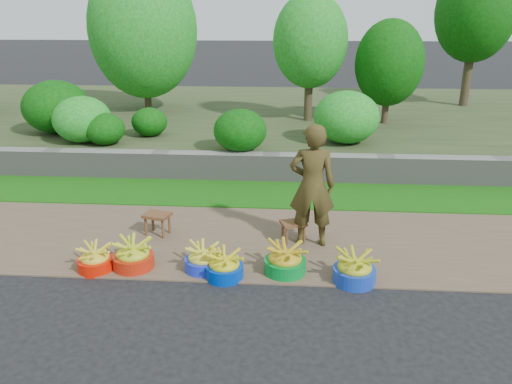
# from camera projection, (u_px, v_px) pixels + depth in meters

# --- Properties ---
(ground_plane) EXTENTS (120.00, 120.00, 0.00)m
(ground_plane) POSITION_uv_depth(u_px,v_px,m) (257.00, 285.00, 6.15)
(ground_plane) COLOR black
(ground_plane) RESTS_ON ground
(dirt_shoulder) EXTENTS (80.00, 2.50, 0.02)m
(dirt_shoulder) POSITION_uv_depth(u_px,v_px,m) (263.00, 241.00, 7.32)
(dirt_shoulder) COLOR brown
(dirt_shoulder) RESTS_ON ground
(grass_verge) EXTENTS (80.00, 1.50, 0.04)m
(grass_verge) POSITION_uv_depth(u_px,v_px,m) (269.00, 194.00, 9.19)
(grass_verge) COLOR #175C0E
(grass_verge) RESTS_ON ground
(retaining_wall) EXTENTS (80.00, 0.35, 0.55)m
(retaining_wall) POSITION_uv_depth(u_px,v_px,m) (271.00, 167.00, 9.91)
(retaining_wall) COLOR slate
(retaining_wall) RESTS_ON ground
(earth_bank) EXTENTS (80.00, 10.00, 0.50)m
(earth_bank) POSITION_uv_depth(u_px,v_px,m) (278.00, 120.00, 14.52)
(earth_bank) COLOR #384424
(earth_bank) RESTS_ON ground
(vegetation) EXTENTS (35.01, 7.83, 4.59)m
(vegetation) POSITION_uv_depth(u_px,v_px,m) (243.00, 33.00, 12.87)
(vegetation) COLOR #3A301F
(vegetation) RESTS_ON earth_bank
(basin_a) EXTENTS (0.47, 0.47, 0.35)m
(basin_a) POSITION_uv_depth(u_px,v_px,m) (95.00, 259.00, 6.45)
(basin_a) COLOR red
(basin_a) RESTS_ON ground
(basin_b) EXTENTS (0.54, 0.54, 0.40)m
(basin_b) POSITION_uv_depth(u_px,v_px,m) (133.00, 256.00, 6.49)
(basin_b) COLOR #B4200C
(basin_b) RESTS_ON ground
(basin_c) EXTENTS (0.48, 0.48, 0.36)m
(basin_c) POSITION_uv_depth(u_px,v_px,m) (203.00, 259.00, 6.44)
(basin_c) COLOR #1A2FD2
(basin_c) RESTS_ON ground
(basin_d) EXTENTS (0.48, 0.48, 0.36)m
(basin_d) POSITION_uv_depth(u_px,v_px,m) (224.00, 266.00, 6.26)
(basin_d) COLOR #002FAC
(basin_d) RESTS_ON ground
(basin_e) EXTENTS (0.54, 0.54, 0.40)m
(basin_e) POSITION_uv_depth(u_px,v_px,m) (285.00, 261.00, 6.37)
(basin_e) COLOR #037A28
(basin_e) RESTS_ON ground
(basin_f) EXTENTS (0.53, 0.53, 0.40)m
(basin_f) POSITION_uv_depth(u_px,v_px,m) (354.00, 269.00, 6.15)
(basin_f) COLOR #1536AC
(basin_f) RESTS_ON ground
(stool_left) EXTENTS (0.44, 0.38, 0.33)m
(stool_left) POSITION_uv_depth(u_px,v_px,m) (157.00, 218.00, 7.43)
(stool_left) COLOR brown
(stool_left) RESTS_ON dirt_shoulder
(stool_right) EXTENTS (0.42, 0.37, 0.31)m
(stool_right) POSITION_uv_depth(u_px,v_px,m) (293.00, 226.00, 7.20)
(stool_right) COLOR brown
(stool_right) RESTS_ON dirt_shoulder
(vendor_woman) EXTENTS (0.65, 0.43, 1.76)m
(vendor_woman) POSITION_uv_depth(u_px,v_px,m) (312.00, 186.00, 6.93)
(vendor_woman) COLOR black
(vendor_woman) RESTS_ON dirt_shoulder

